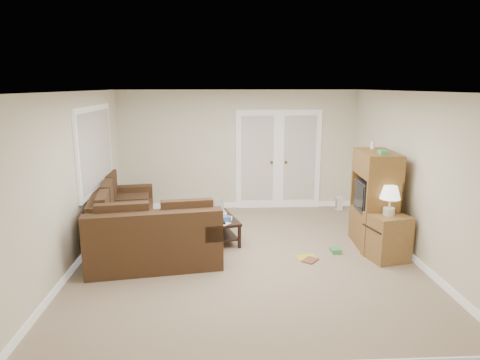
{
  "coord_description": "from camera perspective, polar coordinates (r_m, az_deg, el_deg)",
  "views": [
    {
      "loc": [
        -0.41,
        -6.17,
        2.58
      ],
      "look_at": [
        -0.08,
        0.51,
        1.1
      ],
      "focal_mm": 32.0,
      "sensor_mm": 36.0,
      "label": 1
    }
  ],
  "objects": [
    {
      "name": "floor",
      "position": [
        6.7,
        0.88,
        -10.17
      ],
      "size": [
        5.5,
        5.5,
        0.0
      ],
      "primitive_type": "plane",
      "color": "tan",
      "rests_on": "ground"
    },
    {
      "name": "ceiling",
      "position": [
        6.18,
        0.95,
        11.73
      ],
      "size": [
        5.0,
        5.5,
        0.02
      ],
      "primitive_type": "cube",
      "color": "white",
      "rests_on": "wall_back"
    },
    {
      "name": "wall_left",
      "position": [
        6.65,
        -21.12,
        0.09
      ],
      "size": [
        0.02,
        5.5,
        2.5
      ],
      "primitive_type": "cube",
      "color": "silver",
      "rests_on": "floor"
    },
    {
      "name": "wall_right",
      "position": [
        6.95,
        21.95,
        0.53
      ],
      "size": [
        0.02,
        5.5,
        2.5
      ],
      "primitive_type": "cube",
      "color": "silver",
      "rests_on": "floor"
    },
    {
      "name": "wall_back",
      "position": [
        9.03,
        -0.23,
        4.0
      ],
      "size": [
        5.0,
        0.02,
        2.5
      ],
      "primitive_type": "cube",
      "color": "silver",
      "rests_on": "floor"
    },
    {
      "name": "wall_front",
      "position": [
        3.69,
        3.74,
        -8.66
      ],
      "size": [
        5.0,
        0.02,
        2.5
      ],
      "primitive_type": "cube",
      "color": "silver",
      "rests_on": "floor"
    },
    {
      "name": "baseboards",
      "position": [
        6.68,
        0.88,
        -9.78
      ],
      "size": [
        5.0,
        5.5,
        0.1
      ],
      "primitive_type": null,
      "color": "white",
      "rests_on": "floor"
    },
    {
      "name": "french_doors",
      "position": [
        9.11,
        5.13,
        2.66
      ],
      "size": [
        1.8,
        0.05,
        2.13
      ],
      "color": "white",
      "rests_on": "floor"
    },
    {
      "name": "window_left",
      "position": [
        7.53,
        -18.72,
        3.95
      ],
      "size": [
        0.05,
        1.92,
        1.42
      ],
      "color": "white",
      "rests_on": "wall_left"
    },
    {
      "name": "sectional_sofa",
      "position": [
        7.09,
        -13.63,
        -6.21
      ],
      "size": [
        2.36,
        3.01,
        0.89
      ],
      "rotation": [
        0.0,
        0.0,
        0.16
      ],
      "color": "#432C1A",
      "rests_on": "floor"
    },
    {
      "name": "coffee_table",
      "position": [
        7.33,
        -2.84,
        -6.28
      ],
      "size": [
        0.75,
        1.1,
        0.68
      ],
      "rotation": [
        0.0,
        0.0,
        0.27
      ],
      "color": "black",
      "rests_on": "floor"
    },
    {
      "name": "tv_armoire",
      "position": [
        7.23,
        17.49,
        -2.44
      ],
      "size": [
        0.59,
        1.01,
        1.68
      ],
      "rotation": [
        0.0,
        0.0,
        -0.05
      ],
      "color": "brown",
      "rests_on": "floor"
    },
    {
      "name": "side_cabinet",
      "position": [
        6.85,
        19.03,
        -6.71
      ],
      "size": [
        0.65,
        0.65,
        1.14
      ],
      "rotation": [
        0.0,
        0.0,
        0.24
      ],
      "color": "olive",
      "rests_on": "floor"
    },
    {
      "name": "space_heater",
      "position": [
        9.31,
        13.1,
        -2.99
      ],
      "size": [
        0.13,
        0.11,
        0.3
      ],
      "primitive_type": "cube",
      "rotation": [
        0.0,
        0.0,
        0.13
      ],
      "color": "white",
      "rests_on": "floor"
    },
    {
      "name": "floor_magazine",
      "position": [
        6.74,
        8.9,
        -10.16
      ],
      "size": [
        0.35,
        0.3,
        0.01
      ],
      "primitive_type": "cube",
      "rotation": [
        0.0,
        0.0,
        0.24
      ],
      "color": "gold",
      "rests_on": "floor"
    },
    {
      "name": "floor_greenbox",
      "position": [
        7.0,
        12.59,
        -9.13
      ],
      "size": [
        0.14,
        0.19,
        0.07
      ],
      "primitive_type": "cube",
      "rotation": [
        0.0,
        0.0,
        0.03
      ],
      "color": "#469B53",
      "rests_on": "floor"
    },
    {
      "name": "floor_book",
      "position": [
        6.67,
        8.63,
        -10.35
      ],
      "size": [
        0.3,
        0.3,
        0.02
      ],
      "primitive_type": "imported",
      "rotation": [
        0.0,
        0.0,
        -0.69
      ],
      "color": "brown",
      "rests_on": "floor"
    }
  ]
}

